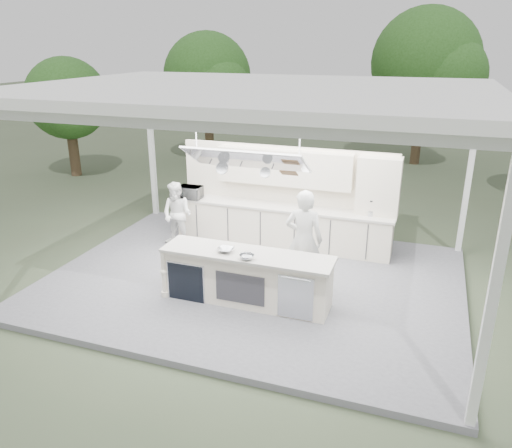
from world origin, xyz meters
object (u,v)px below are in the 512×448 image
at_px(demo_island, 246,277).
at_px(head_chef, 304,240).
at_px(back_counter, 281,225).
at_px(sous_chef, 177,214).

xyz_separation_m(demo_island, head_chef, (0.83, 0.88, 0.50)).
bearing_deg(demo_island, back_counter, 93.63).
bearing_deg(head_chef, back_counter, -65.10).
distance_m(demo_island, sous_chef, 3.14).
distance_m(demo_island, head_chef, 1.31).
height_order(head_chef, sous_chef, head_chef).
bearing_deg(head_chef, sous_chef, -21.50).
distance_m(head_chef, sous_chef, 3.44).
xyz_separation_m(demo_island, sous_chef, (-2.41, 1.98, 0.27)).
relative_size(back_counter, head_chef, 2.61).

